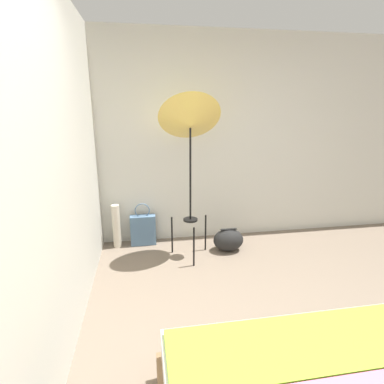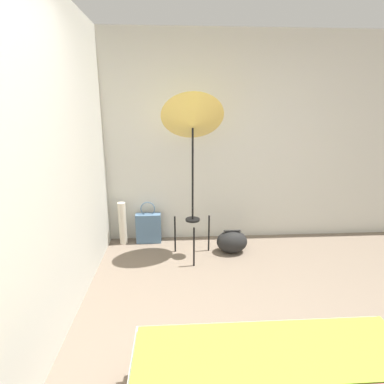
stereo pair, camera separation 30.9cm
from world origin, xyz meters
name	(u,v)px [view 2 (the right image)]	position (x,y,z in m)	size (l,w,h in m)	color
wall_back	(214,141)	(0.00, 2.45, 1.30)	(8.00, 0.05, 2.60)	beige
wall_side_left	(59,163)	(-1.40, 1.00, 1.30)	(0.05, 8.00, 2.60)	beige
photo_umbrella	(193,124)	(-0.31, 1.89, 1.54)	(0.68, 0.57, 1.86)	black
tote_bag	(149,228)	(-0.86, 2.30, 0.20)	(0.32, 0.12, 0.55)	slate
duffel_bag	(232,242)	(0.17, 1.95, 0.14)	(0.37, 0.27, 0.28)	black
paper_roll	(123,223)	(-1.19, 2.28, 0.28)	(0.10, 0.10, 0.55)	beige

